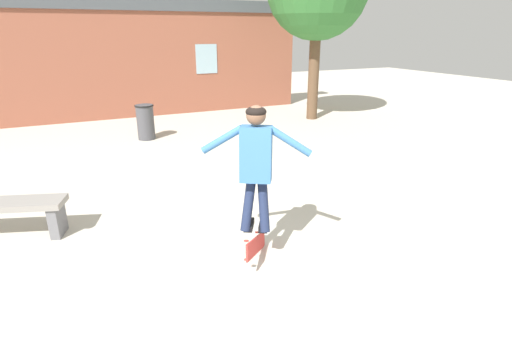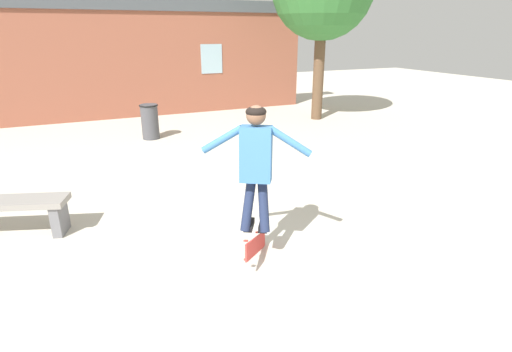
% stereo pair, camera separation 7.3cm
% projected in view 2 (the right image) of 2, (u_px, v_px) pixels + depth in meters
% --- Properties ---
extents(ground_plane, '(40.00, 40.00, 0.00)m').
position_uv_depth(ground_plane, '(267.00, 293.00, 4.08)').
color(ground_plane, beige).
extents(building_backdrop, '(12.15, 0.52, 4.24)m').
position_uv_depth(building_backdrop, '(126.00, 57.00, 11.87)').
color(building_backdrop, '#93513D').
rests_on(building_backdrop, ground_plane).
extents(trash_bin, '(0.45, 0.45, 0.85)m').
position_uv_depth(trash_bin, '(150.00, 121.00, 9.77)').
color(trash_bin, '#47474C').
rests_on(trash_bin, ground_plane).
extents(skater, '(1.07, 0.69, 1.44)m').
position_uv_depth(skater, '(256.00, 159.00, 4.34)').
color(skater, teal).
extents(skateboard_flipping, '(0.54, 0.68, 0.42)m').
position_uv_depth(skateboard_flipping, '(256.00, 245.00, 4.61)').
color(skateboard_flipping, red).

